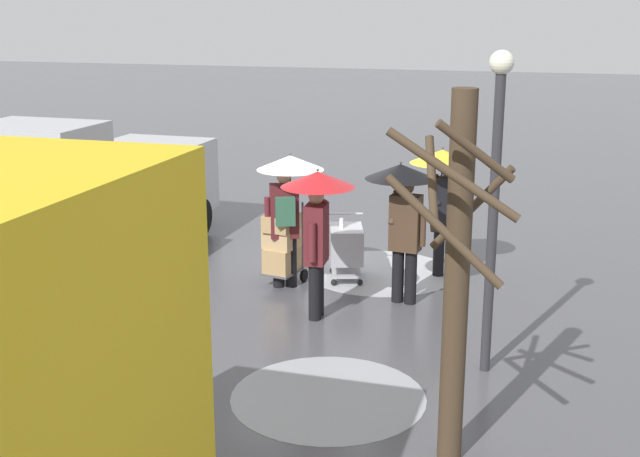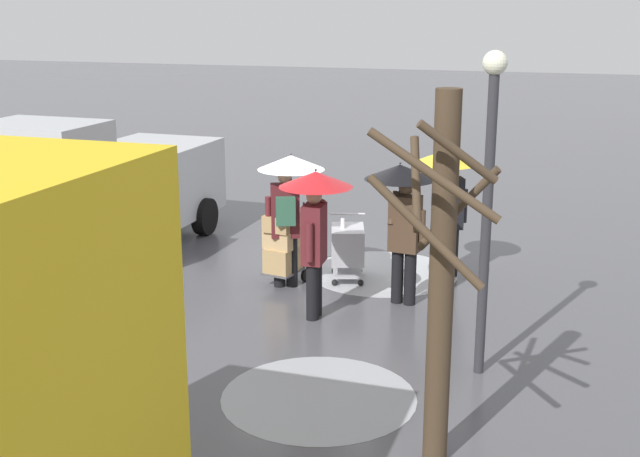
{
  "view_description": "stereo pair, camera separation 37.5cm",
  "coord_description": "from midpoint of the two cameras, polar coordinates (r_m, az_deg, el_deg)",
  "views": [
    {
      "loc": [
        -3.7,
        12.7,
        4.34
      ],
      "look_at": [
        -0.32,
        0.98,
        1.05
      ],
      "focal_mm": 46.64,
      "sensor_mm": 36.0,
      "label": 1
    },
    {
      "loc": [
        -4.06,
        12.59,
        4.34
      ],
      "look_at": [
        -0.32,
        0.98,
        1.05
      ],
      "focal_mm": 46.64,
      "sensor_mm": 36.0,
      "label": 2
    }
  ],
  "objects": [
    {
      "name": "pedestrian_far_side",
      "position": [
        12.86,
        -1.35,
        2.66
      ],
      "size": [
        1.04,
        1.04,
        2.15
      ],
      "color": "black",
      "rests_on": "ground"
    },
    {
      "name": "street_lamp",
      "position": [
        9.78,
        12.57,
        3.13
      ],
      "size": [
        0.28,
        0.28,
        3.86
      ],
      "color": "#2D2D33",
      "rests_on": "ground"
    },
    {
      "name": "pedestrian_black_side",
      "position": [
        13.51,
        9.45,
        3.13
      ],
      "size": [
        1.04,
        1.04,
        2.15
      ],
      "color": "black",
      "rests_on": "ground"
    },
    {
      "name": "shopping_cart_vendor",
      "position": [
        13.43,
        2.7,
        -1.22
      ],
      "size": [
        0.77,
        0.94,
        1.04
      ],
      "color": "#B2B2B7",
      "rests_on": "ground"
    },
    {
      "name": "slush_patch_near_cluster",
      "position": [
        13.98,
        5.09,
        -3.03
      ],
      "size": [
        2.49,
        2.49,
        0.01
      ],
      "primitive_type": "cylinder",
      "color": "#ADAFB5",
      "rests_on": "ground"
    },
    {
      "name": "ground_plane",
      "position": [
        13.92,
        0.74,
        -3.07
      ],
      "size": [
        90.0,
        90.0,
        0.0
      ],
      "primitive_type": "plane",
      "color": "#4C4C51"
    },
    {
      "name": "pedestrian_pink_side",
      "position": [
        12.2,
        6.56,
        1.88
      ],
      "size": [
        1.04,
        1.04,
        2.15
      ],
      "color": "black",
      "rests_on": "ground"
    },
    {
      "name": "cargo_van_parked_right",
      "position": [
        14.99,
        -13.88,
        2.48
      ],
      "size": [
        2.27,
        5.37,
        2.6
      ],
      "color": "#B7BABF",
      "rests_on": "ground"
    },
    {
      "name": "slush_patch_under_van",
      "position": [
        9.69,
        1.05,
        -11.47
      ],
      "size": [
        2.24,
        2.24,
        0.01
      ],
      "primitive_type": "cylinder",
      "color": "#999BA0",
      "rests_on": "ground"
    },
    {
      "name": "hand_dolly_boxes",
      "position": [
        13.19,
        -1.75,
        -1.08
      ],
      "size": [
        0.63,
        0.78,
        1.32
      ],
      "color": "#515156",
      "rests_on": "ground"
    },
    {
      "name": "pedestrian_white_side",
      "position": [
        11.59,
        0.58,
        1.35
      ],
      "size": [
        1.04,
        1.04,
        2.15
      ],
      "color": "black",
      "rests_on": "ground"
    },
    {
      "name": "bare_tree_near",
      "position": [
        7.8,
        9.65,
        -2.96
      ],
      "size": [
        1.19,
        1.11,
        3.63
      ],
      "color": "#423323",
      "rests_on": "ground"
    }
  ]
}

